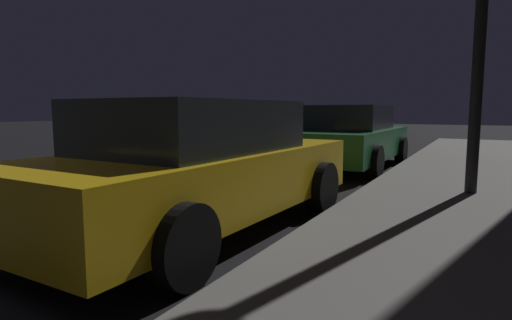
# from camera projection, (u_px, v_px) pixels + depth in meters

# --- Properties ---
(car_yellow_cab) EXTENTS (2.12, 4.48, 1.43)m
(car_yellow_cab) POSITION_uv_depth(u_px,v_px,m) (200.00, 166.00, 4.67)
(car_yellow_cab) COLOR gold
(car_yellow_cab) RESTS_ON ground
(car_green) EXTENTS (2.15, 4.52, 1.43)m
(car_green) POSITION_uv_depth(u_px,v_px,m) (347.00, 137.00, 9.69)
(car_green) COLOR #19592D
(car_green) RESTS_ON ground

